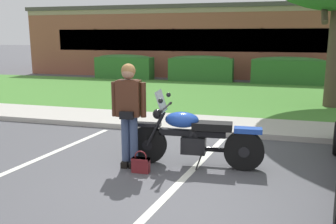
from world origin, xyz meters
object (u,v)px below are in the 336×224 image
(rider_person, at_px, (129,108))
(brick_building, at_px, (263,41))
(hedge_center_right, at_px, (287,70))
(handbag, at_px, (141,164))
(hedge_center_left, at_px, (201,68))
(hedge_left, at_px, (124,66))
(motorcycle, at_px, (200,138))

(rider_person, bearing_deg, brick_building, 84.38)
(rider_person, xyz_separation_m, hedge_center_right, (2.96, 11.42, -0.34))
(handbag, relative_size, hedge_center_left, 0.12)
(hedge_left, relative_size, hedge_center_right, 0.92)
(motorcycle, distance_m, brick_building, 17.74)
(rider_person, relative_size, handbag, 4.74)
(handbag, relative_size, hedge_center_right, 0.12)
(rider_person, bearing_deg, hedge_left, 112.51)
(brick_building, bearing_deg, hedge_center_left, -112.02)
(hedge_left, height_order, hedge_center_left, same)
(motorcycle, bearing_deg, handbag, -147.73)
(handbag, bearing_deg, hedge_left, 113.24)
(motorcycle, xyz_separation_m, rider_person, (-1.11, -0.32, 0.50))
(rider_person, xyz_separation_m, handbag, (0.26, -0.21, -0.85))
(hedge_center_right, bearing_deg, brick_building, 100.24)
(motorcycle, distance_m, rider_person, 1.26)
(handbag, height_order, brick_building, brick_building)
(hedge_left, relative_size, hedge_center_left, 0.95)
(motorcycle, xyz_separation_m, brick_building, (0.66, 17.67, 1.36))
(rider_person, relative_size, hedge_center_left, 0.57)
(hedge_left, xyz_separation_m, hedge_center_right, (7.69, 0.00, 0.00))
(hedge_center_right, xyz_separation_m, brick_building, (-1.19, 6.57, 1.20))
(motorcycle, distance_m, handbag, 1.06)
(handbag, bearing_deg, motorcycle, 32.27)
(hedge_center_left, distance_m, hedge_center_right, 3.85)
(handbag, distance_m, hedge_center_right, 11.95)
(motorcycle, distance_m, hedge_center_left, 11.28)
(handbag, xyz_separation_m, hedge_center_left, (-1.15, 11.63, 0.51))
(rider_person, relative_size, brick_building, 0.07)
(hedge_center_left, bearing_deg, brick_building, 67.98)
(hedge_center_left, bearing_deg, hedge_center_right, 0.00)
(hedge_center_right, bearing_deg, handbag, -103.04)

